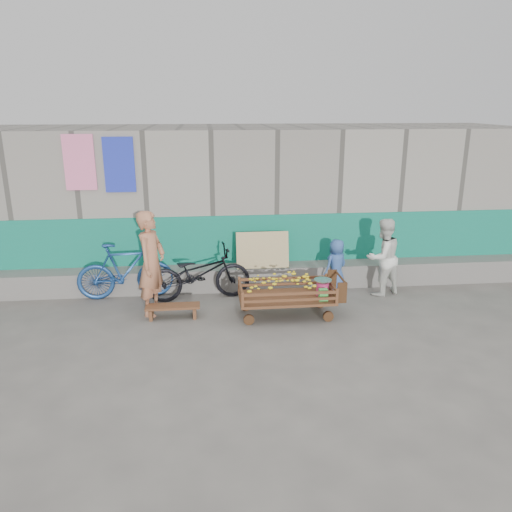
{
  "coord_description": "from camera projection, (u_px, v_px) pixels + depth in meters",
  "views": [
    {
      "loc": [
        -0.76,
        -6.82,
        3.47
      ],
      "look_at": [
        0.07,
        1.2,
        1.0
      ],
      "focal_mm": 35.0,
      "sensor_mm": 36.0,
      "label": 1
    }
  ],
  "objects": [
    {
      "name": "bench",
      "position": [
        173.0,
        309.0,
        8.38
      ],
      "size": [
        0.91,
        0.27,
        0.23
      ],
      "color": "brown",
      "rests_on": "ground"
    },
    {
      "name": "banana_cart",
      "position": [
        285.0,
        288.0,
        8.36
      ],
      "size": [
        1.74,
        0.79,
        0.74
      ],
      "color": "brown",
      "rests_on": "ground"
    },
    {
      "name": "bicycle_dark",
      "position": [
        199.0,
        273.0,
        9.1
      ],
      "size": [
        1.97,
        0.92,
        1.0
      ],
      "primitive_type": "imported",
      "rotation": [
        0.0,
        0.0,
        1.71
      ],
      "color": "black",
      "rests_on": "ground"
    },
    {
      "name": "building_wall",
      "position": [
        240.0,
        198.0,
        11.0
      ],
      "size": [
        12.0,
        3.5,
        3.0
      ],
      "color": "gray",
      "rests_on": "ground"
    },
    {
      "name": "vendor_man",
      "position": [
        152.0,
        263.0,
        8.38
      ],
      "size": [
        0.63,
        0.76,
        1.8
      ],
      "primitive_type": "imported",
      "rotation": [
        0.0,
        0.0,
        1.21
      ],
      "color": "#B97451",
      "rests_on": "ground"
    },
    {
      "name": "ground",
      "position": [
        260.0,
        342.0,
        7.58
      ],
      "size": [
        80.0,
        80.0,
        0.0
      ],
      "primitive_type": "plane",
      "color": "#5B5752",
      "rests_on": "ground"
    },
    {
      "name": "child",
      "position": [
        336.0,
        265.0,
        9.53
      ],
      "size": [
        0.59,
        0.52,
        1.02
      ],
      "primitive_type": "imported",
      "rotation": [
        0.0,
        0.0,
        3.63
      ],
      "color": "#36599D",
      "rests_on": "ground"
    },
    {
      "name": "bicycle_blue",
      "position": [
        125.0,
        271.0,
        9.15
      ],
      "size": [
        1.78,
        0.62,
        1.05
      ],
      "primitive_type": "imported",
      "rotation": [
        0.0,
        0.0,
        1.65
      ],
      "color": "navy",
      "rests_on": "ground"
    },
    {
      "name": "woman",
      "position": [
        383.0,
        257.0,
        9.28
      ],
      "size": [
        0.86,
        0.78,
        1.46
      ],
      "primitive_type": "imported",
      "rotation": [
        0.0,
        0.0,
        3.52
      ],
      "color": "white",
      "rests_on": "ground"
    }
  ]
}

